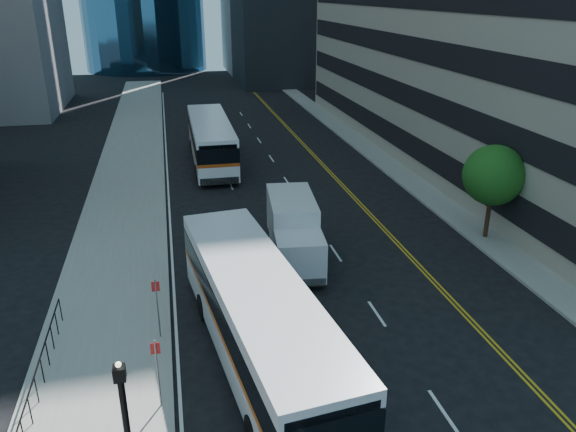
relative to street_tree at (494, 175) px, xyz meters
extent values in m
plane|color=black|center=(-9.00, -8.00, -3.64)|extent=(160.00, 160.00, 0.00)
cube|color=gray|center=(-19.50, 17.00, -3.57)|extent=(5.00, 90.00, 0.15)
cube|color=gray|center=(0.00, 17.00, -3.57)|extent=(2.00, 90.00, 0.15)
cylinder|color=#332114|center=(0.00, 0.00, -2.39)|extent=(0.24, 0.24, 2.20)
sphere|color=#184C15|center=(0.00, 0.00, 0.01)|extent=(3.20, 3.20, 3.20)
cube|color=black|center=(-18.00, -14.00, 0.89)|extent=(0.28, 0.28, 0.36)
cube|color=silver|center=(-13.89, -8.16, -2.65)|extent=(4.48, 13.49, 1.21)
cube|color=#BF4D12|center=(-13.89, -8.16, -1.93)|extent=(4.50, 13.51, 0.24)
cube|color=black|center=(-13.89, -8.16, -1.32)|extent=(4.50, 13.51, 0.99)
cube|color=silver|center=(-13.89, -8.16, -0.50)|extent=(4.48, 13.49, 0.55)
cylinder|color=black|center=(-12.10, -11.94, -3.09)|extent=(0.46, 1.14, 1.10)
cylinder|color=black|center=(-15.63, -4.82, -3.09)|extent=(0.46, 1.14, 1.10)
cylinder|color=black|center=(-13.02, -4.49, -3.09)|extent=(0.46, 1.14, 1.10)
cube|color=white|center=(-13.30, 17.80, -2.66)|extent=(2.91, 13.13, 1.20)
cube|color=#CB4A13|center=(-13.30, 17.80, -1.95)|extent=(2.93, 13.15, 0.24)
cube|color=black|center=(-13.30, 17.80, -1.35)|extent=(2.93, 13.15, 0.98)
cube|color=white|center=(-13.30, 17.80, -0.53)|extent=(2.91, 13.13, 0.55)
cylinder|color=black|center=(-14.62, 13.87, -3.09)|extent=(0.33, 1.09, 1.09)
cylinder|color=black|center=(-12.02, 13.85, -3.09)|extent=(0.33, 1.09, 1.09)
cylinder|color=black|center=(-14.58, 21.30, -3.09)|extent=(0.33, 1.09, 1.09)
cylinder|color=black|center=(-11.98, 21.29, -3.09)|extent=(0.33, 1.09, 1.09)
cube|color=silver|center=(-11.05, -2.69, -2.30)|extent=(2.41, 2.24, 1.94)
cube|color=black|center=(-11.14, -3.56, -1.94)|extent=(2.01, 0.27, 1.01)
cube|color=silver|center=(-10.72, 0.52, -1.75)|extent=(2.66, 4.63, 2.40)
cube|color=black|center=(-10.83, -0.49, -3.13)|extent=(2.23, 6.22, 0.23)
cylinder|color=black|center=(-12.05, -2.77, -3.20)|extent=(0.35, 0.91, 0.88)
cylinder|color=black|center=(-10.09, -2.97, -3.20)|extent=(0.35, 0.91, 0.88)
cylinder|color=black|center=(-11.58, 1.82, -3.20)|extent=(0.35, 0.91, 0.88)
cylinder|color=black|center=(-9.62, 1.61, -3.20)|extent=(0.35, 0.91, 0.88)
camera|label=1|loc=(-16.47, -25.09, 9.00)|focal=35.00mm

